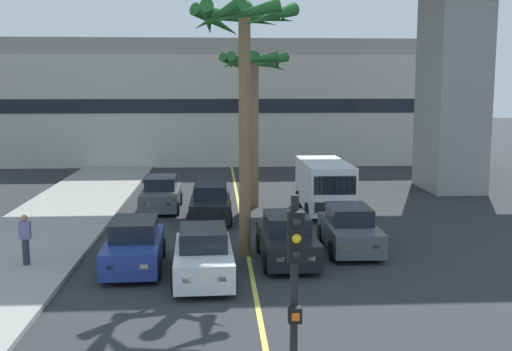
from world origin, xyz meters
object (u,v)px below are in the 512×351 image
Objects in this scene: pedestrian_mid_block at (25,239)px; car_queue_fourth at (287,240)px; car_queue_front at (349,230)px; car_queue_fifth at (134,246)px; car_queue_second at (161,194)px; delivery_van at (324,185)px; palm_tree_near_median at (253,82)px; car_queue_third at (203,256)px; palm_tree_mid_median at (244,48)px; car_queue_sixth at (211,204)px; traffic_light_median_near at (295,294)px.

car_queue_fourth is at bearing 3.41° from pedestrian_mid_block.
car_queue_fifth is at bearing -166.10° from car_queue_front.
car_queue_fourth is 8.40m from pedestrian_mid_block.
delivery_van reaches higher than car_queue_second.
palm_tree_near_median reaches higher than car_queue_front.
delivery_van is 0.71× the size of palm_tree_near_median.
car_queue_front and car_queue_third have the same top height.
car_queue_fifth is at bearing -131.68° from delivery_van.
palm_tree_mid_median is (1.35, 2.60, 6.30)m from car_queue_third.
car_queue_sixth is 2.54× the size of pedestrian_mid_block.
car_queue_front is 0.48× the size of palm_tree_mid_median.
car_queue_sixth is at bearing -125.02° from palm_tree_near_median.
delivery_van is at bearing -26.42° from palm_tree_near_median.
car_queue_front is 1.01× the size of car_queue_second.
delivery_van is at bearing 71.87° from car_queue_fourth.
car_queue_second is (-7.33, 7.84, 0.00)m from car_queue_front.
palm_tree_mid_median reaches higher than car_queue_second.
palm_tree_mid_median is (3.56, -8.39, 6.30)m from car_queue_second.
delivery_van is (5.21, 1.35, 0.57)m from car_queue_sixth.
car_queue_front and car_queue_sixth have the same top height.
palm_tree_near_median is at bearing 79.20° from car_queue_third.
car_queue_second is 2.53× the size of pedestrian_mid_block.
car_queue_front and car_queue_fifth have the same top height.
palm_tree_near_median is (2.05, 2.92, 5.24)m from car_queue_sixth.
car_queue_sixth is at bearing 111.43° from car_queue_fourth.
car_queue_third is at bearing -117.40° from palm_tree_mid_median.
pedestrian_mid_block is at bearing 179.28° from car_queue_fifth.
delivery_van is at bearing 14.49° from car_queue_sixth.
car_queue_front is at bearing 74.31° from traffic_light_median_near.
car_queue_third is (2.22, -10.99, 0.00)m from car_queue_second.
pedestrian_mid_block reaches higher than car_queue_sixth.
delivery_van is 1.25× the size of traffic_light_median_near.
traffic_light_median_near reaches higher than car_queue_front.
palm_tree_mid_median is 9.31m from pedestrian_mid_block.
palm_tree_near_median reaches higher than car_queue_sixth.
pedestrian_mid_block is (-3.41, 0.04, 0.28)m from car_queue_fifth.
car_queue_third is (-5.12, -3.15, 0.00)m from car_queue_front.
palm_tree_mid_median is at bearing 91.12° from traffic_light_median_near.
traffic_light_median_near is (1.45, -17.93, 1.99)m from car_queue_sixth.
pedestrian_mid_block is at bearing 166.32° from car_queue_third.
car_queue_front is 7.36m from palm_tree_mid_median.
car_queue_third is at bearing 99.51° from traffic_light_median_near.
traffic_light_median_near is at bearing -88.88° from palm_tree_mid_median.
palm_tree_mid_median is at bearing 152.47° from car_queue_fourth.
car_queue_fourth is at bearing -68.57° from car_queue_sixth.
palm_tree_mid_median is at bearing 9.91° from pedestrian_mid_block.
pedestrian_mid_block is at bearing -176.59° from car_queue_fourth.
car_queue_sixth is at bearing 132.97° from car_queue_front.
palm_tree_near_median is (2.18, 11.42, 5.24)m from car_queue_third.
palm_tree_mid_median reaches higher than car_queue_sixth.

